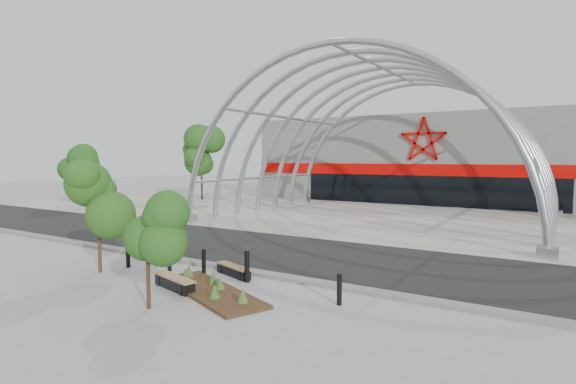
{
  "coord_description": "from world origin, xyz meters",
  "views": [
    {
      "loc": [
        10.56,
        -12.94,
        4.12
      ],
      "look_at": [
        0.0,
        4.0,
        2.6
      ],
      "focal_mm": 28.0,
      "sensor_mm": 36.0,
      "label": 1
    }
  ],
  "objects_px": {
    "street_tree_1": "(147,223)",
    "bollard_2": "(169,258)",
    "bench_0": "(174,283)",
    "bench_1": "(234,271)",
    "street_tree_0": "(98,195)"
  },
  "relations": [
    {
      "from": "bench_0",
      "to": "bench_1",
      "type": "xyz_separation_m",
      "value": [
        0.57,
        2.24,
        -0.02
      ]
    },
    {
      "from": "street_tree_1",
      "to": "bench_1",
      "type": "height_order",
      "value": "street_tree_1"
    },
    {
      "from": "street_tree_1",
      "to": "bollard_2",
      "type": "distance_m",
      "value": 4.54
    },
    {
      "from": "street_tree_0",
      "to": "bench_1",
      "type": "bearing_deg",
      "value": 26.21
    },
    {
      "from": "bench_0",
      "to": "bench_1",
      "type": "height_order",
      "value": "bench_0"
    },
    {
      "from": "bench_0",
      "to": "bench_1",
      "type": "distance_m",
      "value": 2.31
    },
    {
      "from": "bench_1",
      "to": "bollard_2",
      "type": "relative_size",
      "value": 1.9
    },
    {
      "from": "street_tree_0",
      "to": "bench_0",
      "type": "xyz_separation_m",
      "value": [
        3.83,
        -0.08,
        -2.61
      ]
    },
    {
      "from": "street_tree_1",
      "to": "bench_0",
      "type": "distance_m",
      "value": 2.83
    },
    {
      "from": "street_tree_1",
      "to": "bollard_2",
      "type": "relative_size",
      "value": 3.5
    },
    {
      "from": "bench_1",
      "to": "bollard_2",
      "type": "height_order",
      "value": "bollard_2"
    },
    {
      "from": "bench_0",
      "to": "bollard_2",
      "type": "relative_size",
      "value": 2.11
    },
    {
      "from": "street_tree_1",
      "to": "bench_0",
      "type": "xyz_separation_m",
      "value": [
        -0.75,
        1.66,
        -2.16
      ]
    },
    {
      "from": "street_tree_0",
      "to": "street_tree_1",
      "type": "bearing_deg",
      "value": -20.85
    },
    {
      "from": "bench_0",
      "to": "bench_1",
      "type": "relative_size",
      "value": 1.11
    }
  ]
}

